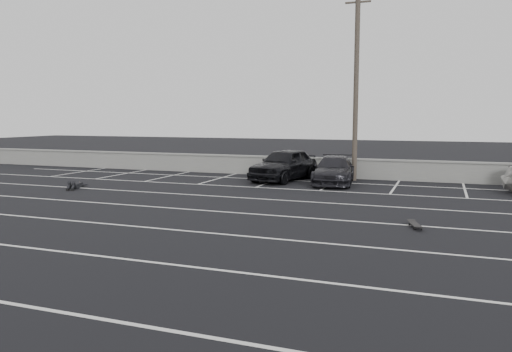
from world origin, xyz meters
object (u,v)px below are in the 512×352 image
at_px(car_left, 284,164).
at_px(car_right, 334,170).
at_px(skateboard, 415,225).
at_px(utility_pole, 356,85).
at_px(person, 77,183).

bearing_deg(car_left, car_right, 3.22).
xyz_separation_m(car_right, skateboard, (4.25, -8.87, -0.58)).
relative_size(utility_pole, person, 4.25).
distance_m(car_left, car_right, 2.68).
xyz_separation_m(car_right, utility_pole, (0.71, 1.59, 4.14)).
bearing_deg(car_left, person, -132.16).
distance_m(person, skateboard, 15.37).
relative_size(utility_pole, skateboard, 10.52).
bearing_deg(skateboard, person, 150.91).
distance_m(car_right, person, 12.12).
xyz_separation_m(car_right, person, (-10.77, -5.55, -0.45)).
relative_size(car_left, person, 2.15).
bearing_deg(car_right, person, -159.70).
height_order(car_left, skateboard, car_left).
distance_m(utility_pole, person, 14.28).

